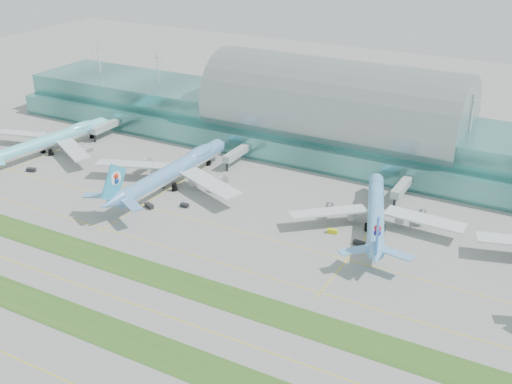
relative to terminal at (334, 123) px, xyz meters
The scene contains 16 objects.
ground 129.58m from the terminal, 90.00° to the right, with size 700.00×700.00×0.00m, color gray.
terminal is the anchor object (origin of this frame).
grass_strip_near 157.43m from the terminal, 90.00° to the right, with size 420.00×12.00×0.08m, color #2D591E.
grass_strip_far 127.58m from the terminal, 90.00° to the right, with size 420.00×12.00×0.08m, color #2D591E.
taxiline_a 177.36m from the terminal, 90.00° to the right, with size 420.00×0.35×0.01m, color yellow.
taxiline_b 143.50m from the terminal, 90.00° to the right, with size 420.00×0.35×0.01m, color yellow.
taxiline_c 111.70m from the terminal, 90.01° to the right, with size 420.00×0.35×0.01m, color yellow.
taxiline_d 89.92m from the terminal, 90.01° to the right, with size 420.00×0.35×0.01m, color yellow.
airliner_a 130.53m from the terminal, 151.24° to the right, with size 64.18×73.39×20.21m.
airliner_b 79.38m from the terminal, 122.22° to the right, with size 71.51×81.06×22.33m.
airliner_c 75.32m from the terminal, 55.39° to the right, with size 59.39×69.05×19.61m.
gse_b 136.15m from the terminal, 140.88° to the right, with size 3.90×1.81×1.66m, color black.
gse_c 98.09m from the terminal, 113.24° to the right, with size 3.85×1.84×1.71m, color black.
gse_d 87.41m from the terminal, 108.12° to the right, with size 3.18×1.79×1.44m, color black.
gse_e 81.46m from the terminal, 67.20° to the right, with size 3.57×1.53×1.47m, color #D3CF0C.
gse_f 89.53m from the terminal, 61.34° to the right, with size 3.96×1.68×1.55m, color black.
Camera 1 is at (104.42, -133.89, 108.79)m, focal length 45.00 mm.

